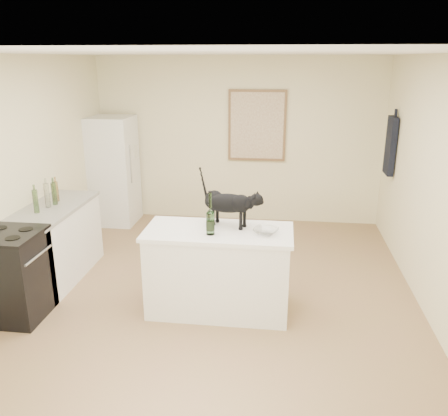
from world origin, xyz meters
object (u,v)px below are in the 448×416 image
at_px(stove, 13,276).
at_px(wine_bottle, 210,216).
at_px(fridge, 113,171).
at_px(black_cat, 228,206).
at_px(glass_bowl, 266,231).

relative_size(stove, wine_bottle, 2.31).
bearing_deg(wine_bottle, stove, -172.17).
relative_size(fridge, black_cat, 2.72).
xyz_separation_m(wine_bottle, glass_bowl, (0.54, 0.07, -0.17)).
height_order(stove, glass_bowl, glass_bowl).
height_order(black_cat, wine_bottle, black_cat).
height_order(stove, wine_bottle, wine_bottle).
bearing_deg(black_cat, wine_bottle, -99.05).
distance_m(black_cat, wine_bottle, 0.30).
relative_size(fridge, wine_bottle, 4.37).
xyz_separation_m(stove, glass_bowl, (2.53, 0.35, 0.48)).
distance_m(stove, fridge, 2.98).
bearing_deg(fridge, black_cat, -48.58).
height_order(fridge, black_cat, fridge).
height_order(black_cat, glass_bowl, black_cat).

